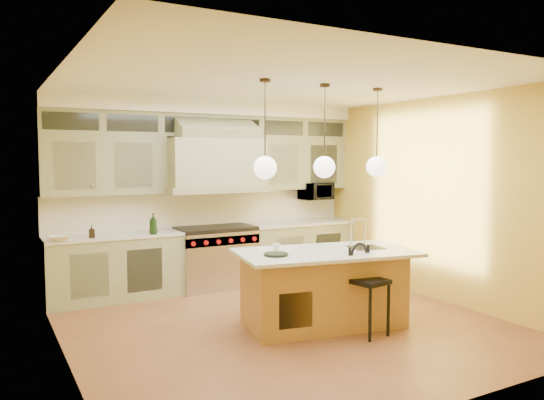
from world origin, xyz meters
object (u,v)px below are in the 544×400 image
counter_stool (367,284)px  microwave (316,191)px  range (215,257)px  kitchen_island (324,287)px

counter_stool → microwave: (1.31, 3.04, 0.85)m
range → kitchen_island: (0.40, -2.40, -0.01)m
range → counter_stool: counter_stool is taller
range → counter_stool: size_ratio=1.14×
range → kitchen_island: kitchen_island is taller
range → counter_stool: bearing=-77.7°
counter_stool → range: bearing=92.7°
range → microwave: size_ratio=2.21×
kitchen_island → microwave: 3.10m
kitchen_island → microwave: (1.55, 2.50, 0.98)m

